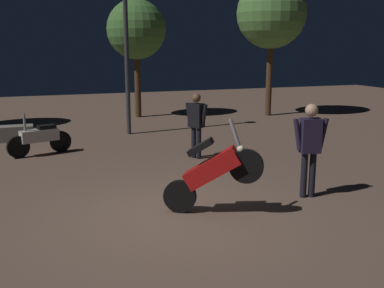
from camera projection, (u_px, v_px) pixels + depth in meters
The scene contains 8 objects.
ground_plane at pixel (176, 214), 7.57m from camera, with size 40.00×40.00×0.00m, color brown.
motorcycle_red_foreground at pixel (212, 171), 7.40m from camera, with size 1.48×0.94×1.63m.
motorcycle_white_parked_left at pixel (40, 138), 11.59m from camera, with size 1.60×0.63×1.11m.
person_rider_beside at pixel (310, 142), 8.22m from camera, with size 0.67×0.31×1.74m.
person_bystander_far at pixel (196, 120), 11.14m from camera, with size 0.43×0.60×1.63m.
streetlamp_near at pixel (126, 23), 13.72m from camera, with size 0.36×0.36×5.45m.
tree_center_bg at pixel (136, 30), 17.19m from camera, with size 2.25×2.25×4.49m.
tree_right_bg at pixel (271, 14), 17.47m from camera, with size 2.70×2.70×5.34m.
Camera 1 is at (-2.14, -6.82, 2.76)m, focal length 42.35 mm.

